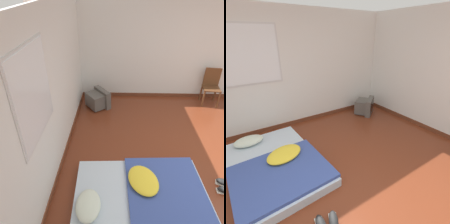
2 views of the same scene
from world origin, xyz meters
TOP-DOWN VIEW (x-y plane):
  - ground_plane at (0.00, 0.00)m, footprint 20.00×20.00m
  - wall_back at (-0.01, 2.82)m, footprint 8.06×0.08m
  - wall_right at (2.86, 0.00)m, footprint 0.08×7.98m
  - mattress_bed at (-0.53, 1.42)m, footprint 1.43×2.00m
  - crt_tv at (2.20, 2.31)m, footprint 0.69×0.67m
  - wooden_chair at (2.52, -0.56)m, footprint 0.46×0.46m

SIDE VIEW (x-z plane):
  - ground_plane at x=0.00m, z-range 0.00..0.00m
  - mattress_bed at x=-0.53m, z-range -0.04..0.24m
  - crt_tv at x=2.20m, z-range -0.01..0.43m
  - wooden_chair at x=2.52m, z-range 0.07..0.99m
  - wall_right at x=2.86m, z-range -0.01..2.59m
  - wall_back at x=-0.01m, z-range -0.01..2.59m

